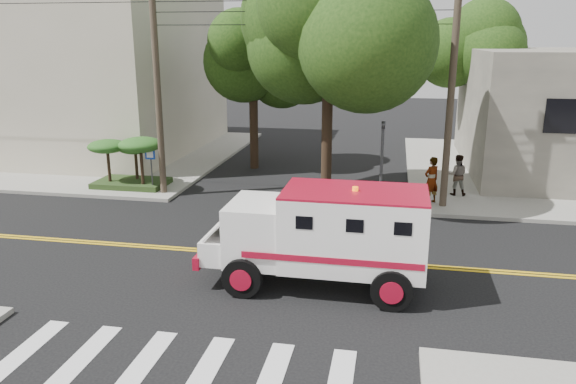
# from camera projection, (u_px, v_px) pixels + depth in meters

# --- Properties ---
(ground) EXTENTS (100.00, 100.00, 0.00)m
(ground) POSITION_uv_depth(u_px,v_px,m) (254.00, 254.00, 18.01)
(ground) COLOR black
(ground) RESTS_ON ground
(sidewalk_nw) EXTENTS (17.00, 17.00, 0.15)m
(sidewalk_nw) POSITION_uv_depth(u_px,v_px,m) (89.00, 154.00, 33.20)
(sidewalk_nw) COLOR gray
(sidewalk_nw) RESTS_ON ground
(building_left) EXTENTS (16.00, 14.00, 10.00)m
(building_left) POSITION_uv_depth(u_px,v_px,m) (63.00, 64.00, 33.63)
(building_left) COLOR #B5AE94
(building_left) RESTS_ON sidewalk_nw
(utility_pole_left) EXTENTS (0.28, 0.28, 9.00)m
(utility_pole_left) POSITION_uv_depth(u_px,v_px,m) (158.00, 92.00, 23.50)
(utility_pole_left) COLOR #382D23
(utility_pole_left) RESTS_ON ground
(utility_pole_right) EXTENTS (0.28, 0.28, 9.00)m
(utility_pole_right) POSITION_uv_depth(u_px,v_px,m) (451.00, 97.00, 21.54)
(utility_pole_right) COLOR #382D23
(utility_pole_right) RESTS_ON ground
(tree_main) EXTENTS (6.08, 5.70, 9.85)m
(tree_main) POSITION_uv_depth(u_px,v_px,m) (339.00, 24.00, 21.62)
(tree_main) COLOR black
(tree_main) RESTS_ON ground
(tree_left) EXTENTS (4.48, 4.20, 7.70)m
(tree_left) POSITION_uv_depth(u_px,v_px,m) (258.00, 58.00, 28.12)
(tree_left) COLOR black
(tree_left) RESTS_ON ground
(tree_right) EXTENTS (4.80, 4.50, 8.20)m
(tree_right) POSITION_uv_depth(u_px,v_px,m) (487.00, 50.00, 29.72)
(tree_right) COLOR black
(tree_right) RESTS_ON ground
(traffic_signal) EXTENTS (0.15, 0.18, 3.60)m
(traffic_signal) POSITION_uv_depth(u_px,v_px,m) (382.00, 156.00, 22.03)
(traffic_signal) COLOR #3F3F42
(traffic_signal) RESTS_ON ground
(accessibility_sign) EXTENTS (0.45, 0.10, 2.02)m
(accessibility_sign) POSITION_uv_depth(u_px,v_px,m) (151.00, 164.00, 24.60)
(accessibility_sign) COLOR #3F3F42
(accessibility_sign) RESTS_ON ground
(palm_planter) EXTENTS (3.52, 2.63, 2.36)m
(palm_planter) POSITION_uv_depth(u_px,v_px,m) (129.00, 154.00, 25.18)
(palm_planter) COLOR #1E3314
(palm_planter) RESTS_ON sidewalk_nw
(armored_truck) EXTENTS (6.18, 2.54, 2.80)m
(armored_truck) POSITION_uv_depth(u_px,v_px,m) (324.00, 232.00, 15.31)
(armored_truck) COLOR white
(armored_truck) RESTS_ON ground
(pedestrian_a) EXTENTS (0.84, 0.80, 1.93)m
(pedestrian_a) POSITION_uv_depth(u_px,v_px,m) (431.00, 180.00, 22.83)
(pedestrian_a) COLOR gray
(pedestrian_a) RESTS_ON sidewalk_ne
(pedestrian_b) EXTENTS (0.87, 0.68, 1.76)m
(pedestrian_b) POSITION_uv_depth(u_px,v_px,m) (457.00, 175.00, 24.03)
(pedestrian_b) COLOR gray
(pedestrian_b) RESTS_ON sidewalk_ne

